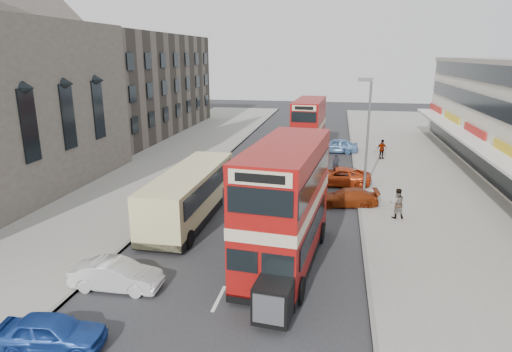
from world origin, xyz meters
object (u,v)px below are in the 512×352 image
Objects in this scene: bus_main at (285,205)px; coach at (190,193)px; car_right_c at (336,146)px; pedestrian_far at (382,149)px; street_lamp at (367,126)px; car_right_b at (338,176)px; car_left_near at (51,332)px; car_right_a at (347,198)px; pedestrian_near at (397,203)px; bus_second at (309,126)px; cyclist at (336,170)px; car_left_front at (116,275)px.

bus_main is 8.07m from coach.
pedestrian_far is at bearing 60.96° from car_right_c.
street_lamp is 1.67× the size of car_right_b.
street_lamp reaches higher than pedestrian_far.
car_right_a is at bearing -38.72° from car_left_near.
pedestrian_near is at bearing -73.11° from street_lamp.
car_right_b is 1.13× the size of car_right_c.
car_right_b is (8.77, 8.78, -0.97)m from coach.
street_lamp reaches higher than bus_second.
street_lamp reaches higher than pedestrian_near.
street_lamp is 0.78× the size of bus_main.
car_right_c is at bearing 121.79° from pedestrian_far.
cyclist is at bearing 51.83° from coach.
bus_main is 5.57× the size of pedestrian_near.
bus_main is (-4.26, -12.31, -1.82)m from street_lamp.
car_right_b is 2.49× the size of cyclist.
car_right_a is (9.80, 12.53, -0.05)m from car_left_front.
coach is at bearing -0.78° from pedestrian_near.
street_lamp reaches higher than car_right_a.
car_left_near is 19.39m from car_right_a.
car_right_c is (-2.06, 12.79, -4.05)m from street_lamp.
bus_main is 10.70m from car_left_near.
pedestrian_near is at bearing -49.17° from car_left_near.
bus_main reaches higher than bus_second.
bus_second reaches higher than coach.
cyclist is (9.26, 23.37, 0.03)m from car_left_near.
coach reaches higher than car_right_c.
bus_second is at bearing 109.06° from cyclist.
bus_main is 1.09× the size of bus_second.
car_right_b is (2.45, 13.61, -2.29)m from bus_main.
car_left_front is 2.05× the size of pedestrian_near.
coach is 2.73× the size of car_left_front.
bus_second reaches higher than pedestrian_far.
coach reaches higher than pedestrian_far.
car_right_a is at bearing -103.47° from bus_main.
street_lamp is at bearing 55.71° from car_right_b.
pedestrian_far is 0.93× the size of cyclist.
bus_main reaches higher than cyclist.
car_right_c is 9.47m from cyclist.
car_right_c is (8.53, 20.28, -0.91)m from coach.
car_right_a is at bearing -109.21° from street_lamp.
bus_main is at bearing -62.37° from car_left_front.
car_left_near is 33.15m from pedestrian_far.
car_left_front is 29.38m from pedestrian_far.
pedestrian_far is (0.49, 15.77, -0.02)m from pedestrian_near.
pedestrian_far reaches higher than car_left_near.
cyclist is at bearing 110.96° from bus_second.
pedestrian_near reaches higher than car_left_near.
car_left_near is (-6.43, -32.06, -2.12)m from bus_second.
bus_second is 16.05m from car_right_a.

